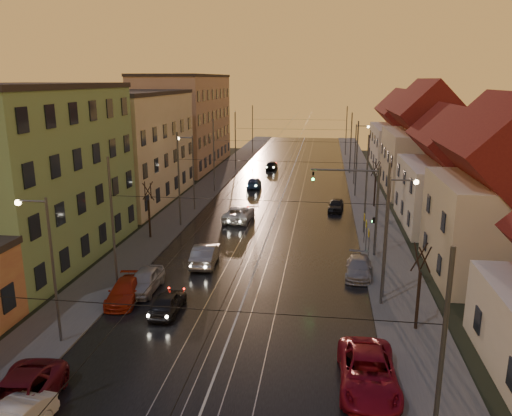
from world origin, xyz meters
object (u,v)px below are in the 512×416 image
at_px(driving_car_2, 239,213).
at_px(parked_left_3, 145,280).
at_px(parked_right_0, 368,372).
at_px(driving_car_1, 205,254).
at_px(street_lamp_2, 190,166).
at_px(driving_car_3, 254,183).
at_px(driving_car_4, 272,165).
at_px(parked_left_1, 16,399).
at_px(street_lamp_1, 392,226).
at_px(street_lamp_3, 358,148).
at_px(parked_right_1, 359,268).
at_px(parked_right_2, 336,205).
at_px(street_lamp_0, 47,257).
at_px(parked_left_2, 125,291).
at_px(traffic_light_mast, 364,200).
at_px(driving_car_0, 167,302).

distance_m(driving_car_2, parked_left_3, 17.91).
bearing_deg(parked_right_0, driving_car_1, 126.98).
bearing_deg(street_lamp_2, driving_car_3, 68.46).
height_order(driving_car_4, parked_left_1, parked_left_1).
xyz_separation_m(street_lamp_1, street_lamp_3, (0.00, 36.00, 0.00)).
distance_m(parked_right_1, parked_right_2, 18.25).
bearing_deg(parked_left_3, street_lamp_3, 66.40).
distance_m(driving_car_4, parked_right_2, 25.93).
bearing_deg(street_lamp_0, parked_right_2, 62.92).
height_order(driving_car_4, parked_left_3, parked_left_3).
height_order(driving_car_2, parked_left_3, driving_car_2).
xyz_separation_m(street_lamp_2, parked_left_2, (1.64, -22.50, -4.25)).
relative_size(traffic_light_mast, parked_left_3, 1.66).
relative_size(parked_left_2, parked_right_2, 1.16).
relative_size(driving_car_1, parked_right_1, 1.10).
xyz_separation_m(parked_left_3, parked_right_0, (13.82, -8.97, 0.05)).
xyz_separation_m(street_lamp_2, driving_car_1, (5.21, -15.44, -4.10)).
relative_size(street_lamp_3, traffic_light_mast, 1.11).
distance_m(driving_car_0, driving_car_4, 49.81).
bearing_deg(parked_right_1, street_lamp_3, 91.87).
bearing_deg(driving_car_2, driving_car_4, -86.89).
relative_size(street_lamp_2, parked_right_2, 2.12).
height_order(street_lamp_1, parked_left_3, street_lamp_1).
bearing_deg(parked_right_1, parked_right_2, 98.76).
distance_m(parked_left_1, parked_right_0, 15.22).
relative_size(driving_car_3, driving_car_4, 1.06).
bearing_deg(parked_left_3, parked_left_2, -114.57).
distance_m(street_lamp_3, parked_right_0, 46.04).
xyz_separation_m(driving_car_0, driving_car_2, (0.85, 20.47, 0.08)).
distance_m(street_lamp_0, driving_car_1, 14.20).
height_order(street_lamp_2, driving_car_2, street_lamp_2).
bearing_deg(street_lamp_2, driving_car_4, 77.45).
height_order(street_lamp_0, parked_left_3, street_lamp_0).
distance_m(traffic_light_mast, driving_car_4, 39.92).
relative_size(driving_car_0, parked_left_1, 0.70).
bearing_deg(street_lamp_1, parked_left_2, -171.41).
bearing_deg(parked_right_1, driving_car_0, -142.88).
relative_size(traffic_light_mast, parked_left_1, 1.31).
relative_size(street_lamp_0, traffic_light_mast, 1.11).
height_order(driving_car_0, parked_left_3, parked_left_3).
height_order(driving_car_2, parked_left_1, parked_left_1).
relative_size(driving_car_0, parked_left_3, 0.89).
xyz_separation_m(street_lamp_0, driving_car_2, (5.69, 24.76, -4.15)).
xyz_separation_m(traffic_light_mast, parked_left_1, (-15.59, -21.74, -3.84)).
bearing_deg(traffic_light_mast, parked_right_1, -96.59).
height_order(parked_left_3, parked_right_1, parked_left_3).
distance_m(street_lamp_2, parked_left_2, 22.96).
xyz_separation_m(traffic_light_mast, driving_car_1, (-11.89, -3.43, -3.81)).
bearing_deg(driving_car_0, parked_left_2, -20.26).
distance_m(traffic_light_mast, driving_car_3, 27.68).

